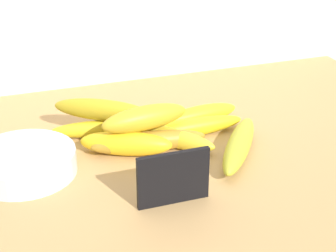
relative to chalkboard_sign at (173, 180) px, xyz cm
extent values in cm
cube|color=tan|center=(6.08, 12.29, -5.36)|extent=(110.00, 76.00, 3.00)
cube|color=black|center=(0.00, -0.07, 0.34)|extent=(11.00, 0.80, 8.40)
cube|color=#896247|center=(0.00, 0.73, -3.56)|extent=(9.90, 1.20, 0.60)
cylinder|color=silver|center=(-19.97, 15.86, -1.94)|extent=(16.92, 16.92, 3.83)
ellipsoid|color=yellow|center=(13.91, 23.71, -2.05)|extent=(16.54, 5.69, 3.62)
ellipsoid|color=gold|center=(15.59, 9.86, -1.90)|extent=(15.38, 19.01, 3.92)
ellipsoid|color=#AD8125|center=(1.39, 16.19, -1.99)|extent=(20.63, 5.88, 3.72)
ellipsoid|color=yellow|center=(10.38, 19.22, -2.14)|extent=(20.76, 4.07, 3.44)
ellipsoid|color=gold|center=(5.14, 17.35, -2.13)|extent=(15.09, 15.99, 3.45)
ellipsoid|color=yellow|center=(-2.73, 16.43, -1.72)|extent=(16.33, 10.58, 4.27)
ellipsoid|color=yellow|center=(-4.81, 24.39, -2.25)|extent=(19.45, 6.87, 3.21)
ellipsoid|color=gold|center=(1.06, 17.53, 2.03)|extent=(16.28, 6.48, 4.33)
ellipsoid|color=gold|center=(-4.87, 24.85, 1.33)|extent=(17.58, 13.17, 3.95)
camera|label=1|loc=(-22.80, -62.86, 41.53)|focal=57.42mm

